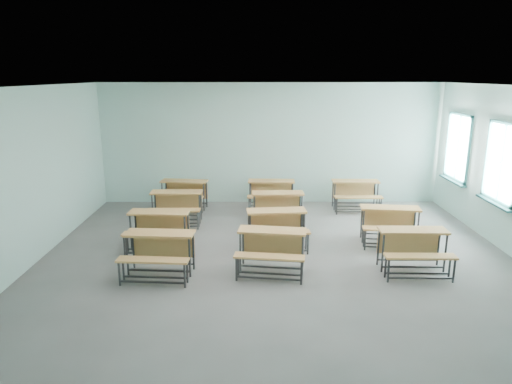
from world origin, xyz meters
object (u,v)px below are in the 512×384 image
Objects in this scene: desk_unit_r0c2 at (414,244)px; desk_unit_r2c0 at (176,203)px; desk_unit_r3c2 at (356,191)px; desk_unit_r0c1 at (271,245)px; desk_unit_r1c0 at (158,225)px; desk_unit_r2c1 at (278,204)px; desk_unit_r3c0 at (183,191)px; desk_unit_r1c1 at (277,223)px; desk_unit_r3c1 at (271,190)px; desk_unit_r0c0 at (159,248)px; desk_unit_r1c2 at (390,220)px.

desk_unit_r2c0 is at bearing 150.62° from desk_unit_r0c2.
desk_unit_r2c0 is 0.99× the size of desk_unit_r3c2.
desk_unit_r2c0 is (-2.12, 2.73, 0.00)m from desk_unit_r0c1.
desk_unit_r1c0 is at bearing 167.80° from desk_unit_r0c2.
desk_unit_r0c1 is at bearing -97.13° from desk_unit_r2c1.
desk_unit_r3c0 is at bearing 126.68° from desk_unit_r0c1.
desk_unit_r3c2 is (2.16, 2.63, 0.00)m from desk_unit_r1c1.
desk_unit_r3c0 is (0.09, 2.75, 0.00)m from desk_unit_r1c0.
desk_unit_r2c1 is 0.99× the size of desk_unit_r3c1.
desk_unit_r0c2 is 3.45m from desk_unit_r2c1.
desk_unit_r2c1 is (2.47, 1.50, 0.00)m from desk_unit_r1c0.
desk_unit_r0c0 and desk_unit_r1c1 have the same top height.
desk_unit_r0c1 is 1.21m from desk_unit_r1c1.
desk_unit_r0c0 is 2.50m from desk_unit_r1c1.
desk_unit_r3c2 is (4.27, 3.97, 0.00)m from desk_unit_r0c0.
desk_unit_r1c1 is at bearing -168.56° from desk_unit_r1c2.
desk_unit_r3c0 is at bearing 158.66° from desk_unit_r1c2.
desk_unit_r0c1 is 1.07× the size of desk_unit_r3c2.
desk_unit_r0c1 is 2.63m from desk_unit_r2c1.
desk_unit_r1c0 and desk_unit_r3c1 have the same top height.
desk_unit_r0c0 is 4.00m from desk_unit_r3c0.
desk_unit_r0c1 is at bearing -23.26° from desk_unit_r1c0.
desk_unit_r0c0 is 1.03× the size of desk_unit_r2c1.
desk_unit_r2c0 is at bearing -82.08° from desk_unit_r3c0.
desk_unit_r1c0 is 1.01× the size of desk_unit_r3c1.
desk_unit_r1c0 is (-0.26, 1.25, 0.00)m from desk_unit_r0c0.
desk_unit_r2c0 and desk_unit_r3c1 have the same top height.
desk_unit_r1c0 is at bearing -147.67° from desk_unit_r3c2.
desk_unit_r0c0 is 0.97× the size of desk_unit_r3c0.
desk_unit_r2c1 is at bearing 158.14° from desk_unit_r1c2.
desk_unit_r0c2 and desk_unit_r3c1 have the same top height.
desk_unit_r1c0 and desk_unit_r2c1 have the same top height.
desk_unit_r1c2 and desk_unit_r2c0 have the same top height.
desk_unit_r1c0 is 1.02× the size of desk_unit_r3c2.
desk_unit_r2c1 is at bearing 131.81° from desk_unit_r0c2.
desk_unit_r1c2 is at bearing -16.33° from desk_unit_r2c0.
desk_unit_r3c1 is at bearing 122.58° from desk_unit_r0c2.
desk_unit_r2c0 and desk_unit_r3c0 have the same top height.
desk_unit_r1c1 is 1.04× the size of desk_unit_r3c2.
desk_unit_r1c1 is at bearing -34.01° from desk_unit_r2c0.
desk_unit_r3c1 is (2.26, 0.00, 0.00)m from desk_unit_r3c0.
desk_unit_r3c2 is at bearing 28.79° from desk_unit_r2c1.
desk_unit_r0c2 is at bearing -56.07° from desk_unit_r3c1.
desk_unit_r0c1 is 1.01× the size of desk_unit_r1c2.
desk_unit_r1c1 is 3.40m from desk_unit_r3c2.
desk_unit_r3c2 is at bearing 66.73° from desk_unit_r0c1.
desk_unit_r0c2 and desk_unit_r2c0 have the same top height.
desk_unit_r1c0 and desk_unit_r1c2 have the same top height.
desk_unit_r0c1 and desk_unit_r3c2 have the same top height.
desk_unit_r3c1 is (-0.11, 1.24, 0.00)m from desk_unit_r2c1.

